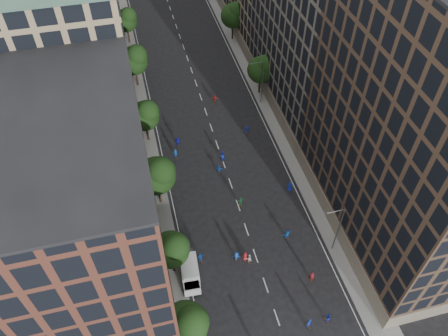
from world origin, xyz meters
The scene contains 36 objects.
ground centered at (0.00, 40.00, 0.00)m, with size 240.00×240.00×0.00m, color black.
sidewalk_left centered at (-12.00, 47.50, 0.07)m, with size 4.00×105.00×0.15m, color slate.
sidewalk_right centered at (12.00, 47.50, 0.07)m, with size 4.00×105.00×0.15m, color slate.
bldg_left_a centered at (-19.00, 11.00, 15.00)m, with size 14.00×22.00×30.00m, color #512A1F.
bldg_left_b centered at (-19.00, 35.00, 17.00)m, with size 14.00×26.00×34.00m, color #8F7D5E.
bldg_left_c centered at (-19.00, 58.00, 14.00)m, with size 14.00×20.00×28.00m, color #512A1F.
bldg_right_a centered at (19.00, 15.00, 18.00)m, with size 14.00×30.00×36.00m, color #463225.
bldg_right_b centered at (19.00, 44.00, 16.50)m, with size 14.00×28.00×33.00m, color #5F574F.
tree_left_0 centered at (-11.01, 3.85, 5.96)m, with size 5.20×5.20×8.83m.
tree_left_1 centered at (-11.02, 13.86, 5.55)m, with size 4.80×4.80×8.21m.
tree_left_2 centered at (-10.99, 25.83, 6.36)m, with size 5.60×5.60×9.45m.
tree_left_3 centered at (-11.02, 39.85, 5.82)m, with size 5.00×5.00×8.58m.
tree_left_4 centered at (-11.00, 55.84, 6.10)m, with size 5.40×5.40×9.08m.
tree_left_5 centered at (-11.02, 71.86, 5.68)m, with size 4.80×4.80×8.33m.
tree_right_a centered at (11.38, 47.85, 5.63)m, with size 5.00×5.00×8.39m.
tree_right_b centered at (11.39, 67.85, 5.96)m, with size 5.20×5.20×8.83m.
streetlamp_near centered at (10.37, 12.00, 5.17)m, with size 2.64×0.22×9.06m.
streetlamp_far centered at (10.37, 45.00, 5.17)m, with size 2.64×0.22×9.06m.
cargo_van centered at (-9.29, 12.30, 1.42)m, with size 2.69×5.19×2.69m.
skater_1 centered at (3.28, 2.53, 0.94)m, with size 0.69×0.45×1.89m, color navy.
skater_2 centered at (5.76, 2.62, 0.83)m, with size 0.80×0.62×1.65m, color #1423A5.
skater_3 centered at (-2.73, 13.58, 0.82)m, with size 1.06×0.61×1.63m, color #164AB8.
skater_4 centered at (-7.46, 14.58, 0.85)m, with size 1.00×0.42×1.71m, color blue.
skater_5 centered at (5.12, 15.28, 0.78)m, with size 1.45×0.46×1.56m, color #1657B3.
skater_6 centered at (-1.58, 13.31, 0.79)m, with size 0.77×0.50×1.58m, color #AC1C26.
skater_7 centered at (6.06, 8.33, 0.83)m, with size 0.60×0.40×1.66m, color maroon.
skater_8 centered at (-1.13, 12.92, 0.76)m, with size 0.74×0.57×1.51m, color silver.
skater_9 centered at (-8.50, 15.40, 0.96)m, with size 1.24×0.71×1.92m, color #45444A.
skater_10 centered at (0.32, 22.44, 0.86)m, with size 1.01×0.42×1.73m, color #1F6A3A.
skater_11 centered at (-1.23, 29.68, 0.75)m, with size 1.39×0.44×1.50m, color #1547AC.
skater_12 centered at (8.49, 23.40, 0.91)m, with size 0.89×0.58×1.82m, color #162AB7.
skater_13 centered at (-7.37, 34.68, 0.93)m, with size 0.68×0.44×1.85m, color #124794.
skater_14 centered at (-0.05, 32.29, 0.94)m, with size 0.91×0.71×1.87m, color #1733BE.
skater_15 centered at (5.61, 37.44, 0.81)m, with size 1.05×0.61×1.63m, color #122C98.
skater_16 centered at (-6.49, 37.38, 0.95)m, with size 1.11×0.46×1.90m, color #171BBB.
skater_17 centered at (2.25, 47.28, 0.76)m, with size 1.40×0.45×1.51m, color #AD231C.
Camera 1 is at (-11.92, -16.10, 52.10)m, focal length 35.00 mm.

